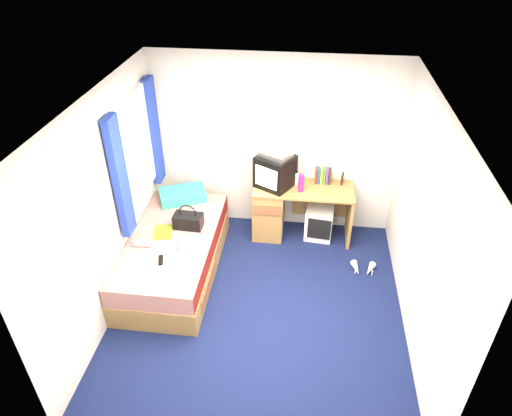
# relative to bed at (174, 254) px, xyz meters

# --- Properties ---
(ground) EXTENTS (3.40, 3.40, 0.00)m
(ground) POSITION_rel_bed_xyz_m (1.10, -0.48, -0.27)
(ground) COLOR #0C1438
(ground) RESTS_ON ground
(room_shell) EXTENTS (3.40, 3.40, 3.40)m
(room_shell) POSITION_rel_bed_xyz_m (1.10, -0.48, 1.18)
(room_shell) COLOR white
(room_shell) RESTS_ON ground
(bed) EXTENTS (1.01, 2.00, 0.54)m
(bed) POSITION_rel_bed_xyz_m (0.00, 0.00, 0.00)
(bed) COLOR #A27B43
(bed) RESTS_ON ground
(pillow) EXTENTS (0.69, 0.58, 0.13)m
(pillow) POSITION_rel_bed_xyz_m (-0.08, 0.81, 0.34)
(pillow) COLOR #1B63B4
(pillow) RESTS_ON bed
(desk) EXTENTS (1.30, 0.55, 0.75)m
(desk) POSITION_rel_bed_xyz_m (1.24, 0.96, 0.14)
(desk) COLOR #A27B43
(desk) RESTS_ON ground
(storage_cube) EXTENTS (0.39, 0.39, 0.45)m
(storage_cube) POSITION_rel_bed_xyz_m (1.75, 0.95, -0.04)
(storage_cube) COLOR white
(storage_cube) RESTS_ON ground
(crt_tv) EXTENTS (0.56, 0.55, 0.42)m
(crt_tv) POSITION_rel_bed_xyz_m (1.13, 0.96, 0.69)
(crt_tv) COLOR black
(crt_tv) RESTS_ON desk
(vcr) EXTENTS (0.46, 0.42, 0.07)m
(vcr) POSITION_rel_bed_xyz_m (1.13, 0.96, 0.94)
(vcr) COLOR silver
(vcr) RESTS_ON crt_tv
(book_row) EXTENTS (0.20, 0.13, 0.20)m
(book_row) POSITION_rel_bed_xyz_m (1.75, 1.12, 0.58)
(book_row) COLOR maroon
(book_row) RESTS_ON desk
(picture_frame) EXTENTS (0.04, 0.12, 0.14)m
(picture_frame) POSITION_rel_bed_xyz_m (2.01, 1.13, 0.55)
(picture_frame) COLOR black
(picture_frame) RESTS_ON desk
(pink_water_bottle) EXTENTS (0.09, 0.09, 0.23)m
(pink_water_bottle) POSITION_rel_bed_xyz_m (1.48, 0.87, 0.59)
(pink_water_bottle) COLOR #DD1F71
(pink_water_bottle) RESTS_ON desk
(aerosol_can) EXTENTS (0.05, 0.05, 0.18)m
(aerosol_can) POSITION_rel_bed_xyz_m (1.41, 1.01, 0.57)
(aerosol_can) COLOR white
(aerosol_can) RESTS_ON desk
(handbag) EXTENTS (0.35, 0.21, 0.32)m
(handbag) POSITION_rel_bed_xyz_m (0.15, 0.21, 0.37)
(handbag) COLOR black
(handbag) RESTS_ON bed
(towel) EXTENTS (0.32, 0.28, 0.09)m
(towel) POSITION_rel_bed_xyz_m (0.28, -0.16, 0.32)
(towel) COLOR white
(towel) RESTS_ON bed
(magazine) EXTENTS (0.26, 0.32, 0.01)m
(magazine) POSITION_rel_bed_xyz_m (-0.13, 0.06, 0.28)
(magazine) COLOR #C6E919
(magazine) RESTS_ON bed
(water_bottle) EXTENTS (0.20, 0.08, 0.07)m
(water_bottle) POSITION_rel_bed_xyz_m (-0.28, -0.22, 0.31)
(water_bottle) COLOR white
(water_bottle) RESTS_ON bed
(colour_swatch_fan) EXTENTS (0.22, 0.15, 0.01)m
(colour_swatch_fan) POSITION_rel_bed_xyz_m (0.06, -0.50, 0.28)
(colour_swatch_fan) COLOR gold
(colour_swatch_fan) RESTS_ON bed
(remote_control) EXTENTS (0.09, 0.17, 0.02)m
(remote_control) POSITION_rel_bed_xyz_m (-0.00, -0.45, 0.28)
(remote_control) COLOR black
(remote_control) RESTS_ON bed
(window_assembly) EXTENTS (0.11, 1.42, 1.40)m
(window_assembly) POSITION_rel_bed_xyz_m (-0.45, 0.42, 1.15)
(window_assembly) COLOR silver
(window_assembly) RESTS_ON room_shell
(white_heels) EXTENTS (0.32, 0.24, 0.09)m
(white_heels) POSITION_rel_bed_xyz_m (2.32, 0.27, -0.23)
(white_heels) COLOR silver
(white_heels) RESTS_ON ground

